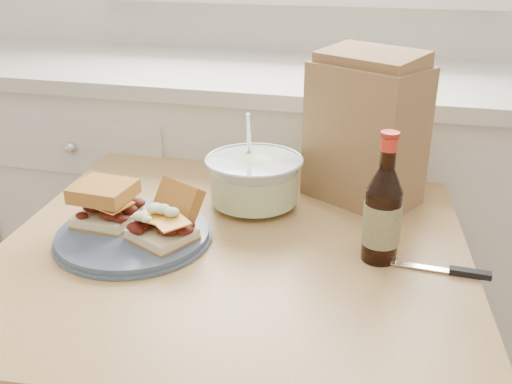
% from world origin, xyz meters
% --- Properties ---
extents(cabinet_run, '(2.50, 0.64, 0.94)m').
position_xyz_m(cabinet_run, '(-0.00, 1.70, 0.47)').
color(cabinet_run, white).
rests_on(cabinet_run, ground).
extents(dining_table, '(0.98, 0.98, 0.74)m').
position_xyz_m(dining_table, '(0.10, 1.01, 0.63)').
color(dining_table, tan).
rests_on(dining_table, ground).
extents(plate, '(0.30, 0.30, 0.02)m').
position_xyz_m(plate, '(-0.09, 0.94, 0.75)').
color(plate, '#42536B').
rests_on(plate, dining_table).
extents(sandwich_left, '(0.12, 0.11, 0.08)m').
position_xyz_m(sandwich_left, '(-0.16, 0.97, 0.80)').
color(sandwich_left, beige).
rests_on(sandwich_left, plate).
extents(sandwich_right, '(0.14, 0.18, 0.09)m').
position_xyz_m(sandwich_right, '(-0.02, 0.95, 0.79)').
color(sandwich_right, beige).
rests_on(sandwich_right, plate).
extents(coleslaw_bowl, '(0.21, 0.21, 0.21)m').
position_xyz_m(coleslaw_bowl, '(0.10, 1.16, 0.80)').
color(coleslaw_bowl, '#B4C2BF').
rests_on(coleslaw_bowl, dining_table).
extents(beer_bottle, '(0.07, 0.07, 0.24)m').
position_xyz_m(beer_bottle, '(0.38, 0.99, 0.84)').
color(beer_bottle, black).
rests_on(beer_bottle, dining_table).
extents(knife, '(0.18, 0.02, 0.01)m').
position_xyz_m(knife, '(0.51, 0.97, 0.75)').
color(knife, silver).
rests_on(knife, dining_table).
extents(paper_bag, '(0.28, 0.25, 0.30)m').
position_xyz_m(paper_bag, '(0.32, 1.26, 0.90)').
color(paper_bag, olive).
rests_on(paper_bag, dining_table).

